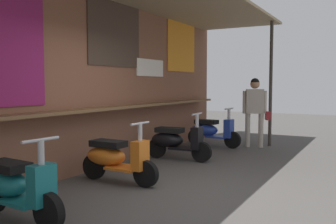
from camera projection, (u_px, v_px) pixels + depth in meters
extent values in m
plane|color=#474442|center=(177.00, 191.00, 5.35)|extent=(30.92, 30.92, 0.00)
cube|color=brown|center=(69.00, 77.00, 6.21)|extent=(11.04, 0.25, 3.29)
cube|color=brown|center=(84.00, 110.00, 6.10)|extent=(9.94, 0.36, 0.05)
cube|color=#841E56|center=(2.00, 40.00, 4.91)|extent=(1.39, 0.02, 1.77)
cube|color=#423328|center=(115.00, 34.00, 7.03)|extent=(1.57, 0.02, 1.23)
cube|color=orange|center=(182.00, 47.00, 9.44)|extent=(1.46, 0.02, 1.27)
cube|color=beige|center=(150.00, 68.00, 8.15)|extent=(1.08, 0.03, 0.37)
cylinder|color=#332D28|center=(271.00, 83.00, 9.19)|extent=(0.08, 0.08, 3.10)
ellipsoid|color=#197075|center=(5.00, 183.00, 4.29)|extent=(0.43, 0.72, 0.30)
cube|color=black|center=(7.00, 166.00, 4.24)|extent=(0.34, 0.57, 0.10)
cube|color=#197075|center=(24.00, 201.00, 4.11)|extent=(0.41, 0.52, 0.04)
cube|color=#197075|center=(42.00, 185.00, 3.93)|extent=(0.29, 0.18, 0.44)
cylinder|color=#B7B7BC|center=(41.00, 173.00, 3.92)|extent=(0.07, 0.07, 0.70)
cylinder|color=#B7B7BC|center=(41.00, 140.00, 3.89)|extent=(0.46, 0.07, 0.04)
cylinder|color=black|center=(49.00, 212.00, 3.89)|extent=(0.13, 0.41, 0.40)
ellipsoid|color=orange|center=(106.00, 156.00, 5.90)|extent=(0.39, 0.70, 0.30)
cube|color=black|center=(108.00, 144.00, 5.86)|extent=(0.31, 0.55, 0.10)
cube|color=orange|center=(124.00, 168.00, 5.74)|extent=(0.39, 0.50, 0.04)
cube|color=orange|center=(140.00, 155.00, 5.57)|extent=(0.28, 0.16, 0.44)
cylinder|color=#B7B7BC|center=(140.00, 147.00, 5.56)|extent=(0.07, 0.07, 0.70)
cylinder|color=#B7B7BC|center=(140.00, 123.00, 5.54)|extent=(0.46, 0.04, 0.04)
cylinder|color=black|center=(146.00, 174.00, 5.54)|extent=(0.11, 0.40, 0.40)
cylinder|color=black|center=(94.00, 167.00, 6.04)|extent=(0.11, 0.40, 0.40)
ellipsoid|color=black|center=(167.00, 140.00, 7.64)|extent=(0.41, 0.72, 0.30)
cube|color=black|center=(170.00, 130.00, 7.60)|extent=(0.32, 0.56, 0.10)
cube|color=black|center=(183.00, 148.00, 7.50)|extent=(0.40, 0.52, 0.04)
cube|color=black|center=(197.00, 138.00, 7.35)|extent=(0.29, 0.17, 0.44)
cylinder|color=#B7B7BC|center=(197.00, 132.00, 7.34)|extent=(0.07, 0.07, 0.70)
cylinder|color=#B7B7BC|center=(197.00, 114.00, 7.31)|extent=(0.46, 0.06, 0.04)
cylinder|color=black|center=(202.00, 152.00, 7.32)|extent=(0.12, 0.40, 0.40)
cylinder|color=black|center=(157.00, 148.00, 7.77)|extent=(0.12, 0.40, 0.40)
ellipsoid|color=#233D9E|center=(205.00, 130.00, 9.31)|extent=(0.42, 0.72, 0.30)
cube|color=black|center=(206.00, 122.00, 9.26)|extent=(0.33, 0.57, 0.10)
cube|color=#233D9E|center=(217.00, 137.00, 9.13)|extent=(0.41, 0.52, 0.04)
cube|color=#233D9E|center=(229.00, 129.00, 8.95)|extent=(0.29, 0.18, 0.44)
cylinder|color=#B7B7BC|center=(229.00, 123.00, 8.94)|extent=(0.07, 0.07, 0.70)
cylinder|color=#B7B7BC|center=(229.00, 109.00, 8.92)|extent=(0.46, 0.06, 0.04)
cylinder|color=black|center=(233.00, 140.00, 8.92)|extent=(0.12, 0.41, 0.40)
cylinder|color=black|center=(196.00, 137.00, 9.45)|extent=(0.12, 0.41, 0.40)
cylinder|color=#ADA393|center=(248.00, 130.00, 9.11)|extent=(0.12, 0.12, 0.83)
cylinder|color=#ADA393|center=(261.00, 130.00, 9.04)|extent=(0.12, 0.12, 0.83)
cube|color=#ADA393|center=(255.00, 101.00, 9.02)|extent=(0.34, 0.46, 0.59)
sphere|color=#A37556|center=(255.00, 84.00, 8.99)|extent=(0.22, 0.22, 0.22)
sphere|color=black|center=(255.00, 82.00, 8.99)|extent=(0.21, 0.21, 0.21)
cylinder|color=#ADA393|center=(244.00, 102.00, 9.05)|extent=(0.08, 0.08, 0.55)
cylinder|color=#ADA393|center=(265.00, 102.00, 9.00)|extent=(0.08, 0.08, 0.55)
cube|color=maroon|center=(268.00, 116.00, 9.03)|extent=(0.28, 0.19, 0.20)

